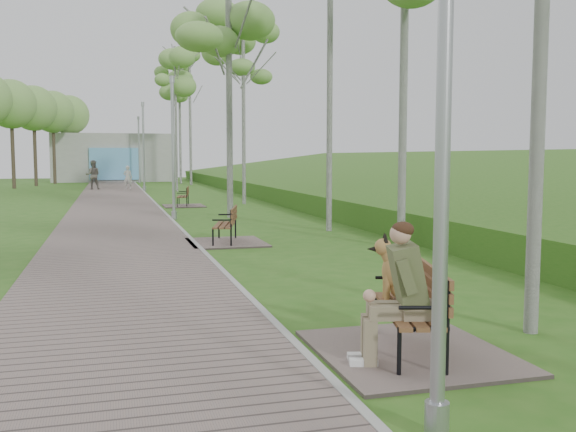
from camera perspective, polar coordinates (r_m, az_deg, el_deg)
name	(u,v)px	position (r m, az deg, el deg)	size (l,w,h in m)	color
ground	(318,369)	(6.56, 2.65, -13.42)	(120.00, 120.00, 0.00)	#2E6119
walkway	(115,207)	(27.48, -15.11, 0.78)	(3.50, 67.00, 0.04)	#75645E
kerb	(158,206)	(27.54, -11.47, 0.88)	(0.10, 67.00, 0.05)	#999993
embankment	(432,203)	(29.49, 12.71, 1.09)	(14.00, 70.00, 1.60)	#497327
building_north	(114,158)	(56.87, -15.18, 5.02)	(10.00, 5.20, 4.00)	#9E9E99
bench_main	(405,312)	(6.92, 10.35, -8.40)	(1.94, 2.15, 1.69)	#75645E
bench_second	(225,235)	(15.63, -5.63, -1.70)	(1.80, 2.00, 1.11)	#75645E
bench_third	(183,202)	(27.46, -9.32, 1.25)	(1.68, 1.87, 1.03)	#75645E
lamp_post_near	(443,139)	(4.78, 13.61, 6.71)	(0.18, 0.18, 4.78)	#9FA1A7
lamp_post_second	(173,153)	(21.75, -10.17, 5.53)	(0.18, 0.18, 4.75)	#9FA1A7
lamp_post_third	(144,150)	(40.01, -12.71, 5.77)	(0.21, 0.21, 5.38)	#9FA1A7
lamp_post_far	(139,152)	(52.67, -13.10, 5.57)	(0.20, 0.20, 5.27)	#9FA1A7
pedestrian_near	(128,178)	(42.29, -14.05, 3.34)	(0.56, 0.36, 1.52)	white
pedestrian_far	(93,175)	(42.30, -16.95, 3.50)	(0.91, 0.71, 1.87)	slate
birch_mid_a	(229,15)	(22.70, -5.31, 17.34)	(2.76, 2.76, 8.71)	silver
birch_mid_c	(243,44)	(28.85, -4.01, 14.97)	(2.84, 2.84, 8.85)	silver
birch_far_a	(243,56)	(30.70, -4.03, 13.96)	(2.40, 2.40, 8.57)	silver
birch_far_b	(175,73)	(39.57, -10.00, 12.38)	(2.30, 2.30, 8.95)	silver
birch_distant_a	(179,72)	(50.76, -9.65, 12.53)	(2.83, 2.83, 10.88)	silver
birch_distant_b	(190,77)	(48.44, -8.74, 12.08)	(2.90, 2.90, 10.01)	silver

